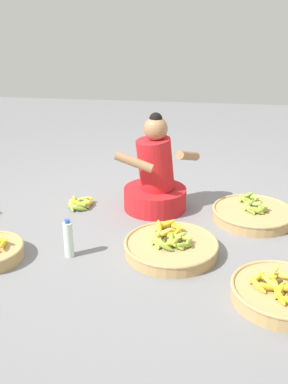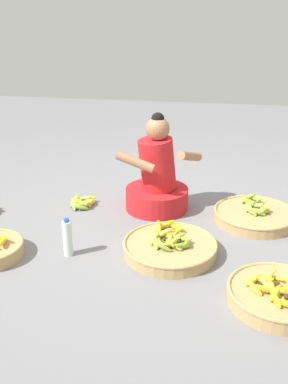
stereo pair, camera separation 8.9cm
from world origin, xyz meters
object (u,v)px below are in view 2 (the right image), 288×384
banana_basket_front_left (255,215)px  banana_basket_back_center (278,295)px  banana_basket_back_right (170,246)px  vendor_woman_front (157,179)px  loose_bananas_front_right (82,203)px  water_bottle (68,238)px

banana_basket_front_left → banana_basket_back_center: bearing=-85.8°
banana_basket_back_right → banana_basket_back_center: 0.80m
vendor_woman_front → banana_basket_back_center: (0.87, -1.16, -0.20)m
banana_basket_front_left → loose_bananas_front_right: (-1.43, 0.03, -0.02)m
vendor_woman_front → loose_bananas_front_right: vendor_woman_front is taller
loose_bananas_front_right → banana_basket_back_center: bearing=-35.9°
vendor_woman_front → water_bottle: size_ratio=2.97×
vendor_woman_front → banana_basket_back_right: (0.20, -0.72, -0.21)m
banana_basket_back_right → banana_basket_front_left: (0.59, 0.62, -0.00)m
banana_basket_front_left → water_bottle: size_ratio=2.34×
banana_basket_back_right → loose_bananas_front_right: (-0.83, 0.65, -0.02)m
loose_bananas_front_right → water_bottle: water_bottle is taller
banana_basket_back_right → loose_bananas_front_right: bearing=142.1°
banana_basket_back_center → banana_basket_front_left: (-0.08, 1.06, -0.00)m
banana_basket_back_center → water_bottle: (-1.35, 0.30, 0.07)m
banana_basket_back_center → banana_basket_front_left: size_ratio=0.90×
banana_basket_back_center → loose_bananas_front_right: bearing=144.1°
vendor_woman_front → loose_bananas_front_right: 0.68m
banana_basket_back_center → loose_bananas_front_right: 1.86m
banana_basket_front_left → water_bottle: (-1.27, -0.76, 0.07)m
banana_basket_back_right → banana_basket_back_center: (0.67, -0.44, 0.00)m
banana_basket_front_left → banana_basket_back_right: bearing=-133.7°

